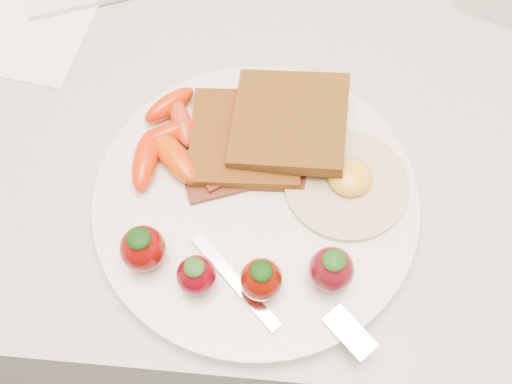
{
  "coord_description": "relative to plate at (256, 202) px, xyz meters",
  "views": [
    {
      "loc": [
        -0.01,
        1.31,
        1.39
      ],
      "look_at": [
        -0.03,
        1.54,
        0.93
      ],
      "focal_mm": 45.0,
      "sensor_mm": 36.0,
      "label": 1
    }
  ],
  "objects": [
    {
      "name": "baby_carrots",
      "position": [
        -0.08,
        0.04,
        0.02
      ],
      "size": [
        0.07,
        0.11,
        0.02
      ],
      "color": "red",
      "rests_on": "plate"
    },
    {
      "name": "strawberries",
      "position": [
        -0.01,
        -0.07,
        0.03
      ],
      "size": [
        0.18,
        0.05,
        0.04
      ],
      "color": "#690402",
      "rests_on": "plate"
    },
    {
      "name": "toast_lower",
      "position": [
        -0.01,
        0.05,
        0.02
      ],
      "size": [
        0.1,
        0.1,
        0.01
      ],
      "primitive_type": "cube",
      "rotation": [
        0.0,
        0.0,
        0.05
      ],
      "color": "#392406",
      "rests_on": "plate"
    },
    {
      "name": "fried_egg",
      "position": [
        0.07,
        0.02,
        0.01
      ],
      "size": [
        0.12,
        0.12,
        0.02
      ],
      "color": "beige",
      "rests_on": "plate"
    },
    {
      "name": "fork",
      "position": [
        0.03,
        -0.09,
        0.01
      ],
      "size": [
        0.15,
        0.09,
        0.0
      ],
      "color": "silver",
      "rests_on": "plate"
    },
    {
      "name": "plate",
      "position": [
        0.0,
        0.0,
        0.0
      ],
      "size": [
        0.27,
        0.27,
        0.02
      ],
      "primitive_type": "cylinder",
      "color": "silver",
      "rests_on": "counter"
    },
    {
      "name": "counter",
      "position": [
        0.03,
        0.16,
        -0.46
      ],
      "size": [
        2.0,
        0.6,
        0.9
      ],
      "primitive_type": "cube",
      "color": "gray",
      "rests_on": "ground"
    },
    {
      "name": "bacon_strips",
      "position": [
        -0.01,
        0.02,
        0.01
      ],
      "size": [
        0.1,
        0.08,
        0.01
      ],
      "color": "black",
      "rests_on": "plate"
    },
    {
      "name": "toast_upper",
      "position": [
        0.02,
        0.06,
        0.03
      ],
      "size": [
        0.1,
        0.1,
        0.02
      ],
      "primitive_type": "cube",
      "rotation": [
        0.0,
        -0.1,
        -0.04
      ],
      "color": "black",
      "rests_on": "toast_lower"
    }
  ]
}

